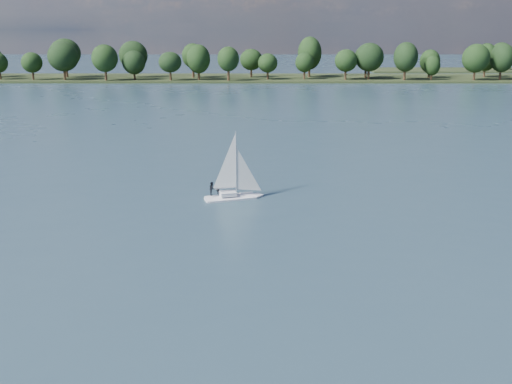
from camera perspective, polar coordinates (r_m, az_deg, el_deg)
ground at (r=124.74m, az=2.01°, el=7.03°), size 700.00×700.00×0.00m
far_shore at (r=236.00m, az=1.14°, el=11.24°), size 660.00×40.00×1.50m
sailboat at (r=66.66m, az=-2.54°, el=1.21°), size 6.64×3.73×8.43m
treeline at (r=231.95m, az=-1.81°, el=13.16°), size 562.54×74.18×17.80m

